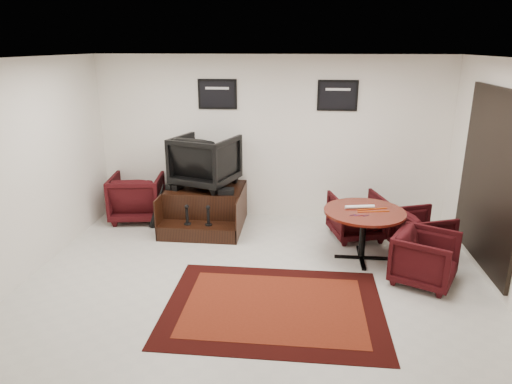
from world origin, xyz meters
The scene contains 16 objects.
ground centered at (0.00, 0.00, 0.00)m, with size 6.00×6.00×0.00m, color beige.
room_shell centered at (0.41, 0.12, 1.79)m, with size 6.02×5.02×2.81m.
area_rug centered at (0.28, -0.53, 0.01)m, with size 2.55×1.91×0.01m.
shine_podium centered at (-1.05, 1.91, 0.30)m, with size 1.28×1.32×0.66m.
shine_chair centered at (-1.05, 2.05, 1.14)m, with size 0.93×0.87×0.96m, color black.
shoes_pair centered at (-1.54, 1.85, 0.71)m, with size 0.28×0.31×0.10m.
polish_kit centered at (-0.65, 1.66, 0.70)m, with size 0.25×0.18×0.09m, color black.
umbrella_black centered at (-1.81, 1.71, 0.40)m, with size 0.30×0.11×0.80m, color black, non-canonical shape.
umbrella_hooked centered at (-1.78, 1.95, 0.41)m, with size 0.31×0.12×0.83m, color black, non-canonical shape.
armchair_side centered at (-2.29, 2.09, 0.44)m, with size 0.86×0.81×0.89m, color black.
meeting_table centered at (1.44, 0.88, 0.65)m, with size 1.13×1.13×0.74m.
table_chair_back centered at (1.44, 1.67, 0.39)m, with size 0.76×0.71×0.78m, color black.
table_chair_window centered at (2.34, 1.18, 0.36)m, with size 0.69×0.65×0.71m, color black.
table_chair_corner centered at (2.16, 0.26, 0.38)m, with size 0.73×0.68×0.75m, color black.
paper_roll centered at (1.38, 0.96, 0.77)m, with size 0.05×0.05×0.42m, color white.
table_clutter centered at (1.52, 0.85, 0.75)m, with size 0.57×0.38×0.01m.
Camera 1 is at (0.55, -5.21, 2.95)m, focal length 32.00 mm.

